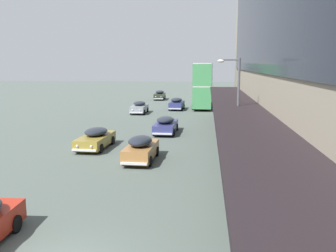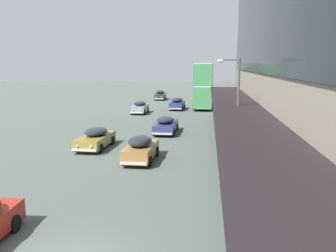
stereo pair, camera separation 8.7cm
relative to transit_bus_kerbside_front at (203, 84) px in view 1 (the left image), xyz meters
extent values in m
cube|color=black|center=(2.51, -43.34, -0.10)|extent=(3.20, 72.00, 0.24)
cube|color=#428D53|center=(0.00, 0.00, -1.58)|extent=(2.70, 11.01, 2.83)
cube|color=black|center=(0.00, 0.00, -1.24)|extent=(2.72, 10.13, 1.24)
cube|color=silver|center=(0.00, 0.00, -0.12)|extent=(2.60, 11.01, 0.12)
cube|color=#428D53|center=(0.00, 0.00, 1.35)|extent=(2.70, 11.01, 2.83)
cube|color=black|center=(0.00, 0.00, 1.68)|extent=(2.72, 10.13, 1.24)
cube|color=silver|center=(0.00, 0.00, 2.81)|extent=(2.60, 11.01, 0.12)
cube|color=black|center=(0.14, 5.51, 2.51)|extent=(1.22, 0.09, 0.36)
cylinder|color=black|center=(-1.12, 3.75, -2.84)|extent=(0.27, 1.01, 1.00)
cylinder|color=black|center=(1.31, 3.69, -2.84)|extent=(0.27, 1.01, 1.00)
cylinder|color=black|center=(-1.30, -3.36, -2.84)|extent=(0.27, 1.01, 1.00)
cylinder|color=black|center=(1.13, -3.42, -2.84)|extent=(0.27, 1.01, 1.00)
cylinder|color=black|center=(-1.24, -0.79, -2.84)|extent=(0.27, 1.01, 1.00)
cylinder|color=black|center=(1.19, -0.85, -2.84)|extent=(0.27, 1.01, 1.00)
cube|color=#282E21|center=(-7.58, 10.70, -2.70)|extent=(1.77, 4.46, 0.85)
ellipsoid|color=#1E232D|center=(-7.59, 10.92, -2.02)|extent=(1.52, 2.47, 0.57)
cube|color=silver|center=(-7.52, 8.44, -2.97)|extent=(1.58, 0.16, 0.14)
cube|color=silver|center=(-7.64, 12.96, -2.97)|extent=(1.58, 0.16, 0.14)
sphere|color=silver|center=(-7.07, 8.48, -2.65)|extent=(0.18, 0.18, 0.18)
sphere|color=silver|center=(-7.98, 8.46, -2.65)|extent=(0.18, 0.18, 0.18)
cylinder|color=black|center=(-6.72, 9.35, -3.02)|extent=(0.16, 0.64, 0.64)
cylinder|color=black|center=(-8.37, 9.31, -3.02)|extent=(0.16, 0.64, 0.64)
cylinder|color=black|center=(-6.79, 12.09, -3.02)|extent=(0.16, 0.64, 0.64)
cylinder|color=black|center=(-8.44, 12.05, -3.02)|extent=(0.16, 0.64, 0.64)
cube|color=silver|center=(-7.22, -40.13, -2.97)|extent=(1.56, 0.17, 0.14)
cylinder|color=black|center=(-6.37, -40.98, -3.02)|extent=(0.16, 0.64, 0.64)
cube|color=olive|center=(-7.58, -27.11, -2.77)|extent=(1.96, 4.60, 0.72)
ellipsoid|color=#1E232D|center=(-7.57, -26.88, -2.15)|extent=(1.67, 2.55, 0.57)
cube|color=silver|center=(-7.67, -29.43, -2.97)|extent=(1.71, 0.18, 0.14)
cube|color=silver|center=(-7.49, -24.80, -2.97)|extent=(1.71, 0.18, 0.14)
sphere|color=silver|center=(-7.17, -29.42, -2.72)|extent=(0.18, 0.18, 0.18)
sphere|color=silver|center=(-8.16, -29.38, -2.72)|extent=(0.18, 0.18, 0.18)
cylinder|color=black|center=(-6.74, -28.55, -3.02)|extent=(0.16, 0.64, 0.64)
cylinder|color=black|center=(-8.53, -28.48, -3.02)|extent=(0.16, 0.64, 0.64)
cylinder|color=black|center=(-6.63, -25.74, -3.02)|extent=(0.16, 0.64, 0.64)
cylinder|color=black|center=(-8.42, -25.67, -3.02)|extent=(0.16, 0.64, 0.64)
cube|color=#A16D3A|center=(-3.62, -30.32, -2.72)|extent=(1.79, 4.22, 0.81)
ellipsoid|color=#1E232D|center=(-3.62, -30.53, -2.02)|extent=(1.54, 2.34, 0.64)
cube|color=silver|center=(-3.55, -28.19, -2.97)|extent=(1.59, 0.17, 0.14)
cube|color=silver|center=(-3.68, -32.46, -2.97)|extent=(1.59, 0.17, 0.14)
sphere|color=silver|center=(-4.01, -28.20, -2.67)|extent=(0.18, 0.18, 0.18)
sphere|color=silver|center=(-3.10, -28.23, -2.67)|extent=(0.18, 0.18, 0.18)
cylinder|color=black|center=(-4.41, -29.01, -3.02)|extent=(0.16, 0.64, 0.64)
cylinder|color=black|center=(-2.74, -29.05, -3.02)|extent=(0.16, 0.64, 0.64)
cylinder|color=black|center=(-4.49, -31.59, -3.02)|extent=(0.16, 0.64, 0.64)
cylinder|color=black|center=(-2.82, -31.64, -3.02)|extent=(0.16, 0.64, 0.64)
cube|color=navy|center=(-3.51, -3.20, -2.70)|extent=(1.89, 4.13, 0.85)
ellipsoid|color=#1E232D|center=(-3.52, -3.40, -2.00)|extent=(1.61, 2.30, 0.60)
cube|color=silver|center=(-3.42, -1.12, -2.97)|extent=(1.63, 0.19, 0.14)
cube|color=silver|center=(-3.60, -5.28, -2.97)|extent=(1.63, 0.19, 0.14)
sphere|color=silver|center=(-3.90, -1.13, -2.65)|extent=(0.18, 0.18, 0.18)
sphere|color=silver|center=(-2.95, -1.17, -2.65)|extent=(0.18, 0.18, 0.18)
cylinder|color=black|center=(-4.32, -1.90, -3.02)|extent=(0.17, 0.65, 0.64)
cylinder|color=black|center=(-2.60, -1.98, -3.02)|extent=(0.17, 0.65, 0.64)
cylinder|color=black|center=(-4.43, -4.42, -3.02)|extent=(0.17, 0.65, 0.64)
cylinder|color=black|center=(-2.71, -4.49, -3.02)|extent=(0.17, 0.65, 0.64)
cube|color=navy|center=(-3.10, -20.57, -2.75)|extent=(1.84, 4.65, 0.74)
ellipsoid|color=#1E232D|center=(-3.10, -20.80, -2.11)|extent=(1.59, 2.57, 0.60)
cube|color=silver|center=(-3.05, -18.21, -2.97)|extent=(1.66, 0.16, 0.14)
cube|color=silver|center=(-3.15, -22.93, -2.97)|extent=(1.66, 0.16, 0.14)
sphere|color=silver|center=(-3.53, -18.23, -2.70)|extent=(0.18, 0.18, 0.18)
sphere|color=silver|center=(-2.57, -18.25, -2.70)|extent=(0.18, 0.18, 0.18)
cylinder|color=black|center=(-3.94, -19.12, -3.02)|extent=(0.15, 0.64, 0.64)
cylinder|color=black|center=(-2.20, -19.15, -3.02)|extent=(0.15, 0.64, 0.64)
cylinder|color=black|center=(-4.00, -21.98, -3.02)|extent=(0.15, 0.64, 0.64)
cylinder|color=black|center=(-2.26, -22.02, -3.02)|extent=(0.15, 0.64, 0.64)
cube|color=gray|center=(-7.85, -7.53, -2.73)|extent=(1.70, 4.08, 0.78)
ellipsoid|color=#1E232D|center=(-7.85, -7.33, -2.10)|extent=(1.49, 2.25, 0.54)
cube|color=silver|center=(-7.86, -9.62, -2.97)|extent=(1.60, 0.13, 0.14)
cube|color=silver|center=(-7.84, -5.44, -2.97)|extent=(1.60, 0.13, 0.14)
sphere|color=silver|center=(-7.39, -9.59, -2.68)|extent=(0.18, 0.18, 0.18)
sphere|color=silver|center=(-8.32, -9.59, -2.68)|extent=(0.18, 0.18, 0.18)
cylinder|color=black|center=(-7.01, -8.80, -3.02)|extent=(0.14, 0.64, 0.64)
cylinder|color=black|center=(-8.69, -8.79, -3.02)|extent=(0.14, 0.64, 0.64)
cylinder|color=black|center=(-7.00, -6.27, -3.02)|extent=(0.14, 0.64, 0.64)
cylinder|color=black|center=(-8.68, -6.27, -3.02)|extent=(0.14, 0.64, 0.64)
cylinder|color=#1F2F41|center=(3.21, -40.20, -2.77)|extent=(0.16, 0.16, 0.85)
cylinder|color=#1F2F41|center=(3.21, -40.04, -2.77)|extent=(0.16, 0.16, 0.85)
cube|color=#1F2F41|center=(3.21, -40.12, -1.99)|extent=(0.26, 0.41, 0.70)
cylinder|color=#1F2F41|center=(3.20, -40.37, -1.96)|extent=(0.10, 0.10, 0.63)
cylinder|color=#1F2F41|center=(3.22, -39.86, -1.96)|extent=(0.10, 0.10, 0.63)
sphere|color=tan|center=(3.21, -40.12, -1.53)|extent=(0.22, 0.22, 0.22)
cylinder|color=black|center=(3.21, -40.12, -1.46)|extent=(0.33, 0.33, 0.02)
cylinder|color=black|center=(3.21, -40.12, -1.40)|extent=(0.21, 0.21, 0.12)
cylinder|color=#4C4C51|center=(2.56, -28.33, -0.03)|extent=(0.16, 0.16, 6.33)
cylinder|color=#4C4C51|center=(1.96, -28.33, 3.03)|extent=(1.20, 0.10, 0.10)
ellipsoid|color=silver|center=(1.36, -28.33, 2.95)|extent=(0.44, 0.28, 0.20)
camera|label=1|loc=(0.48, -53.26, 2.77)|focal=40.00mm
camera|label=2|loc=(0.57, -53.25, 2.77)|focal=40.00mm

